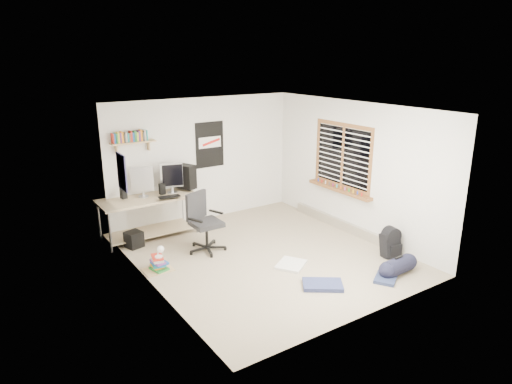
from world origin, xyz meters
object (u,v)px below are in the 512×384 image
backpack (390,245)px  book_stack (157,261)px  office_chair (206,224)px  desk (149,218)px  duffel_bag (398,266)px

backpack → book_stack: bearing=164.0°
office_chair → desk: bearing=95.9°
office_chair → book_stack: (-1.02, -0.25, -0.34)m
office_chair → book_stack: 1.10m
office_chair → duffel_bag: (2.06, -2.45, -0.35)m
book_stack → backpack: bearing=-25.6°
duffel_bag → book_stack: size_ratio=1.12×
desk → duffel_bag: (2.66, -3.62, -0.22)m
backpack → duffel_bag: (-0.42, -0.52, -0.06)m
duffel_bag → book_stack: (-3.08, 2.20, 0.01)m
book_stack → duffel_bag: bearing=-35.5°
desk → duffel_bag: size_ratio=3.36×
backpack → book_stack: 3.88m
book_stack → office_chair: bearing=14.0°
desk → duffel_bag: 4.50m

